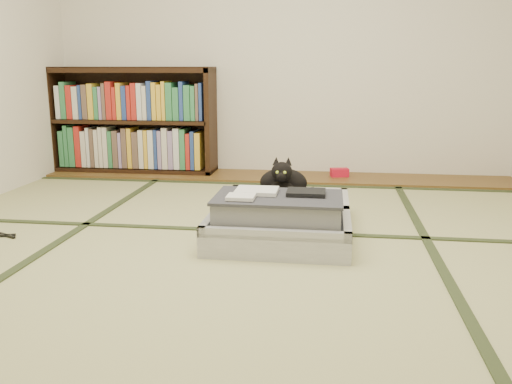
# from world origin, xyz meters

# --- Properties ---
(floor) EXTENTS (4.50, 4.50, 0.00)m
(floor) POSITION_xyz_m (0.00, 0.00, 0.00)
(floor) COLOR tan
(floor) RESTS_ON ground
(wood_strip) EXTENTS (4.00, 0.50, 0.02)m
(wood_strip) POSITION_xyz_m (0.00, 2.00, 0.01)
(wood_strip) COLOR brown
(wood_strip) RESTS_ON ground
(red_item) EXTENTS (0.17, 0.12, 0.07)m
(red_item) POSITION_xyz_m (0.54, 2.03, 0.06)
(red_item) COLOR red
(red_item) RESTS_ON wood_strip
(tatami_borders) EXTENTS (4.00, 4.50, 0.01)m
(tatami_borders) POSITION_xyz_m (0.00, 0.49, 0.00)
(tatami_borders) COLOR #2D381E
(tatami_borders) RESTS_ON ground
(bookcase) EXTENTS (1.47, 0.34, 0.94)m
(bookcase) POSITION_xyz_m (-1.30, 2.07, 0.45)
(bookcase) COLOR black
(bookcase) RESTS_ON wood_strip
(suitcase) EXTENTS (0.76, 1.01, 0.30)m
(suitcase) POSITION_xyz_m (0.19, 0.37, 0.11)
(suitcase) COLOR #B6B6BB
(suitcase) RESTS_ON floor
(cat) EXTENTS (0.34, 0.34, 0.27)m
(cat) POSITION_xyz_m (0.18, 0.66, 0.25)
(cat) COLOR black
(cat) RESTS_ON suitcase
(cable_coil) EXTENTS (0.11, 0.11, 0.03)m
(cable_coil) POSITION_xyz_m (0.36, 0.69, 0.16)
(cable_coil) COLOR white
(cable_coil) RESTS_ON suitcase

